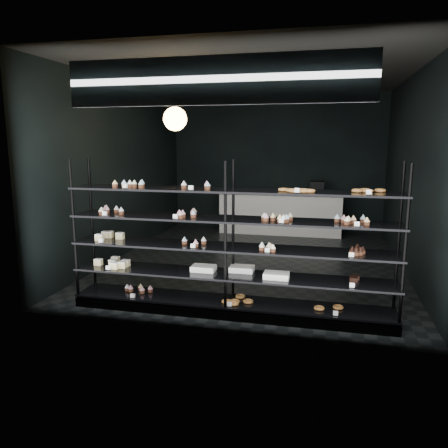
% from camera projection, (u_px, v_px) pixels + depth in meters
% --- Properties ---
extents(room, '(5.01, 6.01, 3.20)m').
position_uv_depth(room, '(256.00, 172.00, 7.55)').
color(room, black).
rests_on(room, ground).
extents(display_shelf, '(4.00, 0.50, 1.91)m').
position_uv_depth(display_shelf, '(227.00, 265.00, 5.38)').
color(display_shelf, black).
rests_on(display_shelf, room).
extents(signage, '(3.30, 0.05, 0.50)m').
position_uv_depth(signage, '(214.00, 80.00, 4.53)').
color(signage, '#0D1C44').
rests_on(signage, room).
extents(pendant_lamp, '(0.35, 0.35, 0.90)m').
position_uv_depth(pendant_lamp, '(175.00, 119.00, 6.48)').
color(pendant_lamp, black).
rests_on(pendant_lamp, room).
extents(service_counter, '(2.87, 0.65, 1.23)m').
position_uv_depth(service_counter, '(281.00, 212.00, 10.10)').
color(service_counter, white).
rests_on(service_counter, room).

